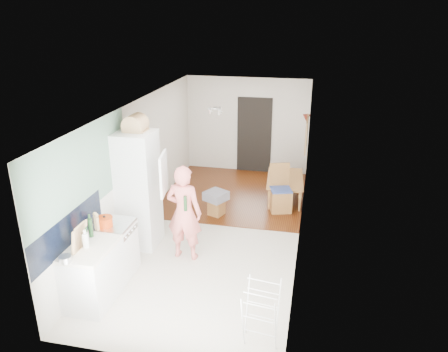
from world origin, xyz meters
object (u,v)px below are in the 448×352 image
at_px(dining_chair, 281,189).
at_px(drying_rack, 261,314).
at_px(person, 184,205).
at_px(dining_table, 286,190).
at_px(stool, 216,207).

relative_size(dining_chair, drying_rack, 1.21).
relative_size(person, dining_table, 1.65).
xyz_separation_m(stool, drying_rack, (1.42, -3.55, 0.24)).
distance_m(stool, drying_rack, 3.83).
distance_m(dining_chair, drying_rack, 4.05).
bearing_deg(person, dining_table, -114.09).
xyz_separation_m(person, drying_rack, (1.58, -1.82, -0.59)).
height_order(person, dining_chair, person).
bearing_deg(dining_table, person, 148.02).
bearing_deg(stool, dining_chair, 20.87).
bearing_deg(stool, person, -95.30).
relative_size(stool, drying_rack, 0.44).
relative_size(person, stool, 5.46).
relative_size(dining_table, drying_rack, 1.44).
distance_m(dining_table, drying_rack, 4.72).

